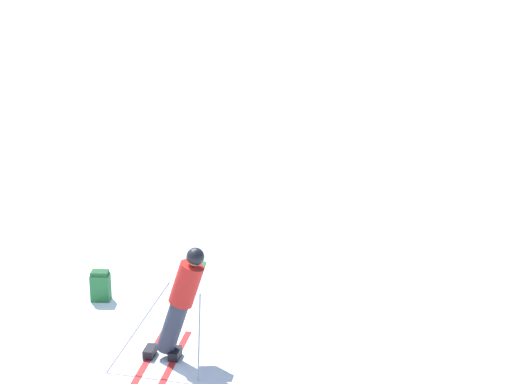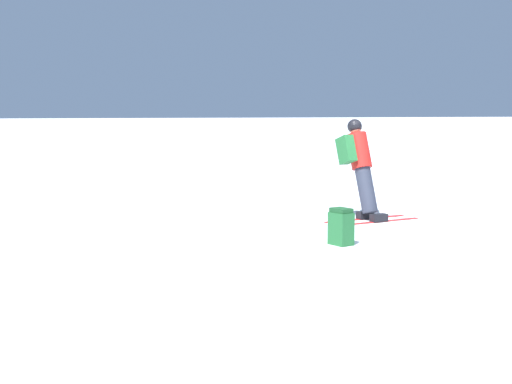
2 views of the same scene
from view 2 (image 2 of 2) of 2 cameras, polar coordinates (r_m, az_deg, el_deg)
The scene contains 3 objects.
ground_plane at distance 11.28m, azimuth 10.73°, elevation -2.76°, with size 300.00×300.00×0.00m, color white.
skier at distance 11.98m, azimuth 8.32°, elevation 2.26°, with size 1.26×1.67×1.70m.
spare_backpack at distance 9.66m, azimuth 6.82°, elevation -2.79°, with size 0.35×0.30×0.50m.
Camera 2 is at (-9.87, 5.16, 1.81)m, focal length 50.00 mm.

